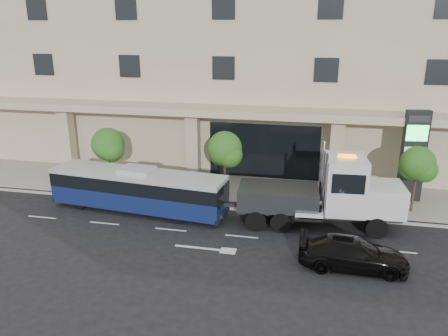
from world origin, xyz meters
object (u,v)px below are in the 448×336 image
Objects in this scene: city_bus at (138,189)px; tow_truck at (327,195)px; black_sedan at (353,253)px; signage_pylon at (413,156)px.

city_bus is 1.09× the size of tow_truck.
black_sedan is 0.86× the size of signage_pylon.
signage_pylon is (3.99, 8.98, 2.38)m from black_sedan.
signage_pylon is at bearing -24.18° from black_sedan.
signage_pylon reaches higher than city_bus.
signage_pylon reaches higher than tow_truck.
signage_pylon is (16.35, 4.81, 1.71)m from city_bus.
city_bus reaches higher than black_sedan.
signage_pylon is at bearing 37.95° from tow_truck.
tow_truck is 7.10m from signage_pylon.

